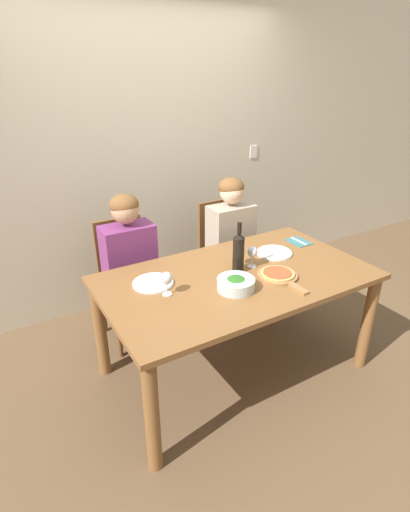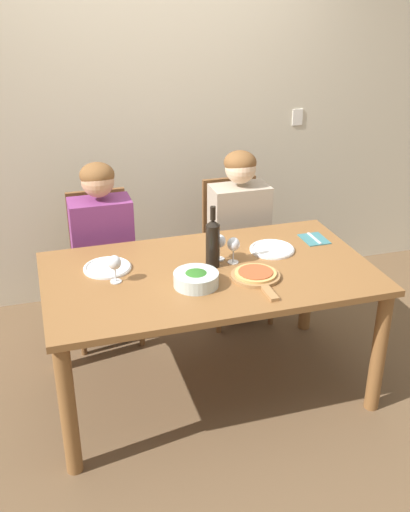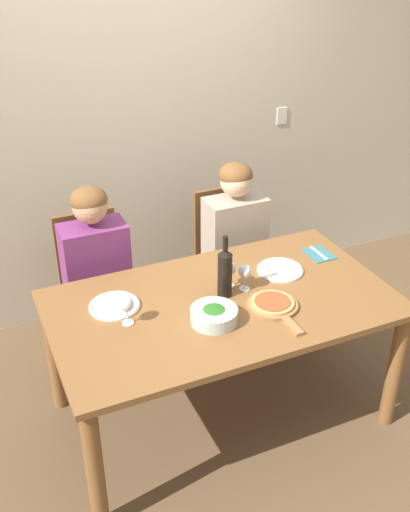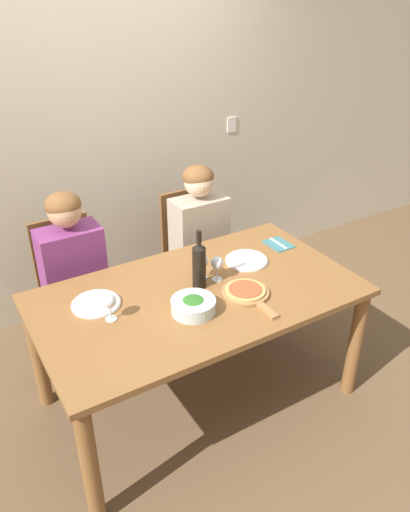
# 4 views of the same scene
# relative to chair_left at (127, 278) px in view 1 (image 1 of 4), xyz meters

# --- Properties ---
(ground_plane) EXTENTS (40.00, 40.00, 0.00)m
(ground_plane) POSITION_rel_chair_left_xyz_m (0.48, -0.82, -0.50)
(ground_plane) COLOR brown
(back_wall) EXTENTS (10.00, 0.06, 2.70)m
(back_wall) POSITION_rel_chair_left_xyz_m (0.48, 0.54, 0.85)
(back_wall) COLOR beige
(back_wall) RESTS_ON ground
(dining_table) EXTENTS (1.77, 1.00, 0.77)m
(dining_table) POSITION_rel_chair_left_xyz_m (0.48, -0.82, 0.16)
(dining_table) COLOR brown
(dining_table) RESTS_ON ground
(chair_left) EXTENTS (0.42, 0.42, 0.96)m
(chair_left) POSITION_rel_chair_left_xyz_m (0.00, 0.00, 0.00)
(chair_left) COLOR brown
(chair_left) RESTS_ON ground
(chair_right) EXTENTS (0.42, 0.42, 0.96)m
(chair_right) POSITION_rel_chair_left_xyz_m (0.91, 0.00, 0.00)
(chair_right) COLOR brown
(chair_right) RESTS_ON ground
(person_woman) EXTENTS (0.47, 0.51, 1.21)m
(person_woman) POSITION_rel_chair_left_xyz_m (-0.00, -0.12, 0.22)
(person_woman) COLOR #28282D
(person_woman) RESTS_ON ground
(person_man) EXTENTS (0.47, 0.51, 1.21)m
(person_man) POSITION_rel_chair_left_xyz_m (0.91, -0.12, 0.22)
(person_man) COLOR #28282D
(person_man) RESTS_ON ground
(wine_bottle) EXTENTS (0.08, 0.08, 0.35)m
(wine_bottle) POSITION_rel_chair_left_xyz_m (0.52, -0.77, 0.41)
(wine_bottle) COLOR black
(wine_bottle) RESTS_ON dining_table
(broccoli_bowl) EXTENTS (0.23, 0.23, 0.08)m
(broccoli_bowl) POSITION_rel_chair_left_xyz_m (0.37, -0.96, 0.31)
(broccoli_bowl) COLOR silver
(broccoli_bowl) RESTS_ON dining_table
(dinner_plate_left) EXTENTS (0.26, 0.26, 0.02)m
(dinner_plate_left) POSITION_rel_chair_left_xyz_m (-0.04, -0.65, 0.28)
(dinner_plate_left) COLOR white
(dinner_plate_left) RESTS_ON dining_table
(dinner_plate_right) EXTENTS (0.26, 0.26, 0.02)m
(dinner_plate_right) POSITION_rel_chair_left_xyz_m (0.90, -0.68, 0.28)
(dinner_plate_right) COLOR white
(dinner_plate_right) RESTS_ON dining_table
(pizza_on_board) EXTENTS (0.26, 0.40, 0.04)m
(pizza_on_board) POSITION_rel_chair_left_xyz_m (0.69, -0.98, 0.28)
(pizza_on_board) COLOR #9E7042
(pizza_on_board) RESTS_ON dining_table
(wine_glass_left) EXTENTS (0.07, 0.07, 0.15)m
(wine_glass_left) POSITION_rel_chair_left_xyz_m (-0.02, -0.81, 0.37)
(wine_glass_left) COLOR silver
(wine_glass_left) RESTS_ON dining_table
(wine_glass_right) EXTENTS (0.07, 0.07, 0.15)m
(wine_glass_right) POSITION_rel_chair_left_xyz_m (0.64, -0.77, 0.37)
(wine_glass_right) COLOR silver
(wine_glass_right) RESTS_ON dining_table
(wine_glass_centre) EXTENTS (0.07, 0.07, 0.15)m
(wine_glass_centre) POSITION_rel_chair_left_xyz_m (0.58, -0.71, 0.37)
(wine_glass_centre) COLOR silver
(wine_glass_centre) RESTS_ON dining_table
(fork_on_napkin) EXTENTS (0.14, 0.18, 0.01)m
(fork_on_napkin) POSITION_rel_chair_left_xyz_m (1.21, -0.61, 0.27)
(fork_on_napkin) COLOR #387075
(fork_on_napkin) RESTS_ON dining_table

